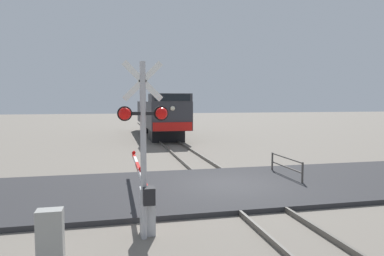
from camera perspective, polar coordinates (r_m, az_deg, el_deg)
ground_plane at (r=13.42m, az=6.15°, el=-9.76°), size 160.00×160.00×0.00m
rail_track_left at (r=13.19m, az=3.15°, el=-9.65°), size 0.08×80.00×0.15m
rail_track_right at (r=13.64m, az=9.04°, el=-9.23°), size 0.08×80.00×0.15m
road_surface at (r=13.40m, az=6.15°, el=-9.44°), size 36.00×6.12×0.15m
locomotive at (r=32.82m, az=-5.30°, el=2.13°), size 3.09×15.29×3.84m
crossing_signal at (r=8.18m, az=-7.98°, el=-0.13°), size 1.18×0.33×4.22m
crossing_gate at (r=9.79m, az=-7.88°, el=-10.23°), size 0.36×6.92×1.28m
utility_cabinet at (r=7.41m, az=-22.15°, el=-16.92°), size 0.48×0.32×1.26m
guard_railing at (r=15.20m, az=15.14°, el=-5.81°), size 0.08×2.68×0.95m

